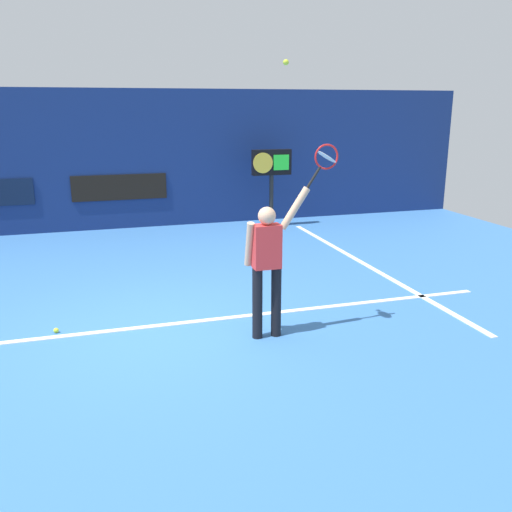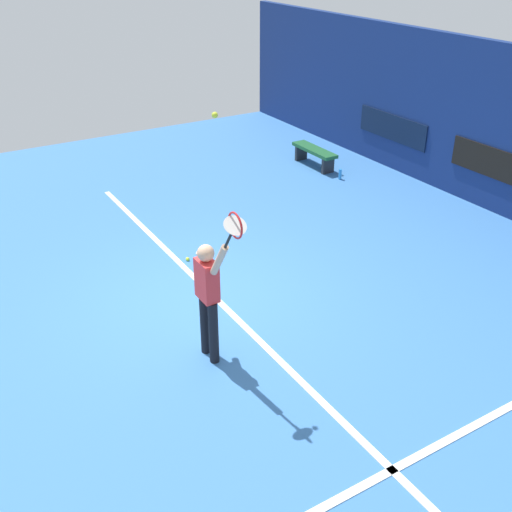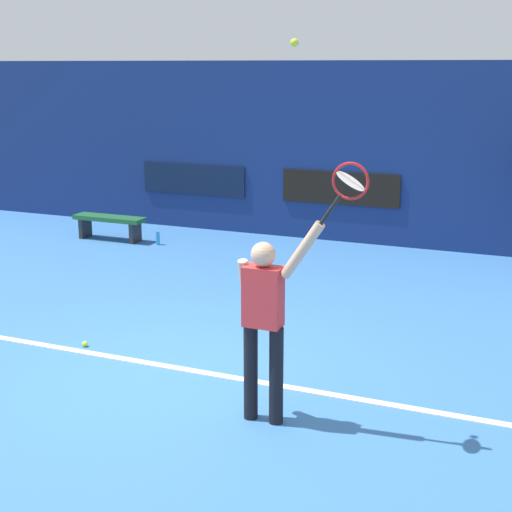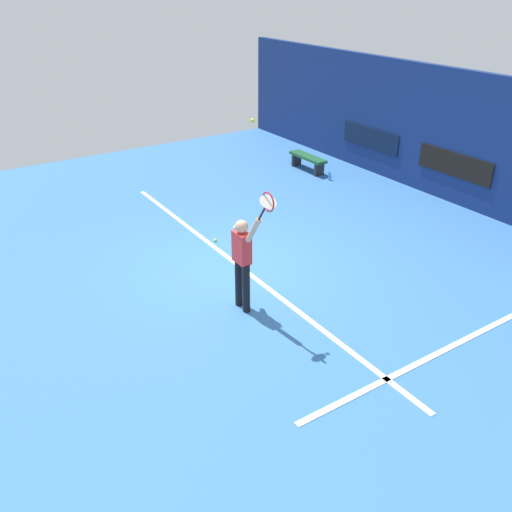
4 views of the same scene
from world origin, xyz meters
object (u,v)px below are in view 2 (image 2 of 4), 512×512
(tennis_player, at_px, (208,293))
(spare_ball, at_px, (188,259))
(court_bench, at_px, (314,153))
(water_bottle, at_px, (340,174))
(tennis_racket, at_px, (234,227))
(tennis_ball, at_px, (215,115))

(tennis_player, height_order, spare_ball, tennis_player)
(court_bench, distance_m, water_bottle, 1.05)
(tennis_racket, height_order, spare_ball, tennis_racket)
(tennis_racket, bearing_deg, spare_ball, 164.83)
(tennis_ball, relative_size, water_bottle, 0.28)
(tennis_racket, bearing_deg, tennis_player, 179.67)
(tennis_player, distance_m, court_bench, 7.80)
(water_bottle, xyz_separation_m, spare_ball, (1.73, -4.72, -0.09))
(tennis_player, relative_size, water_bottle, 8.00)
(court_bench, bearing_deg, tennis_player, -46.36)
(water_bottle, height_order, spare_ball, water_bottle)
(tennis_player, distance_m, tennis_racket, 1.43)
(tennis_ball, xyz_separation_m, spare_ball, (-2.84, 0.84, -3.32))
(tennis_racket, height_order, tennis_ball, tennis_ball)
(tennis_player, height_order, water_bottle, tennis_player)
(tennis_ball, height_order, court_bench, tennis_ball)
(tennis_ball, xyz_separation_m, court_bench, (-5.60, 5.57, -3.02))
(tennis_racket, xyz_separation_m, spare_ball, (-3.34, 0.91, -2.21))
(tennis_racket, relative_size, water_bottle, 2.50)
(court_bench, height_order, water_bottle, court_bench)
(tennis_racket, xyz_separation_m, court_bench, (-6.10, 5.63, -1.90))
(court_bench, relative_size, spare_ball, 20.59)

